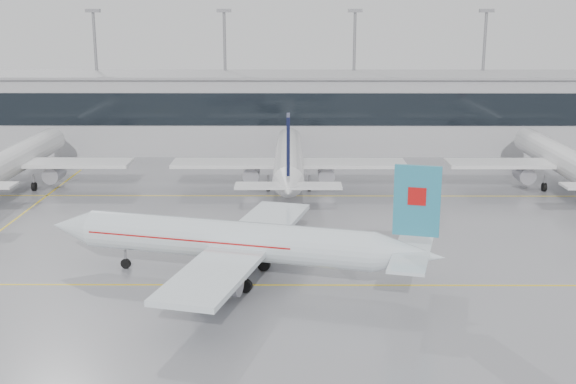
{
  "coord_description": "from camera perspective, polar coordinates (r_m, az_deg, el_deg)",
  "views": [
    {
      "loc": [
        0.32,
        -56.4,
        22.13
      ],
      "look_at": [
        0.0,
        12.0,
        5.0
      ],
      "focal_mm": 45.0,
      "sensor_mm": 36.0,
      "label": 1
    }
  ],
  "objects": [
    {
      "name": "ground",
      "position": [
        60.59,
        -0.05,
        -7.36
      ],
      "size": [
        320.0,
        320.0,
        0.0
      ],
      "primitive_type": "plane",
      "color": "gray",
      "rests_on": "ground"
    },
    {
      "name": "taxi_line_main",
      "position": [
        60.59,
        -0.05,
        -7.36
      ],
      "size": [
        120.0,
        0.25,
        0.01
      ],
      "primitive_type": "cube",
      "color": "yellow",
      "rests_on": "ground"
    },
    {
      "name": "taxi_line_north",
      "position": [
        89.19,
        0.05,
        -0.3
      ],
      "size": [
        120.0,
        0.25,
        0.01
      ],
      "primitive_type": "cube",
      "color": "yellow",
      "rests_on": "ground"
    },
    {
      "name": "terminal",
      "position": [
        119.5,
        0.11,
        6.3
      ],
      "size": [
        180.0,
        15.0,
        12.0
      ],
      "primitive_type": "cube",
      "color": "#A0A1A4",
      "rests_on": "ground"
    },
    {
      "name": "terminal_glass",
      "position": [
        111.82,
        0.1,
        6.54
      ],
      "size": [
        180.0,
        0.2,
        5.0
      ],
      "primitive_type": "cube",
      "color": "black",
      "rests_on": "ground"
    },
    {
      "name": "terminal_roof",
      "position": [
        118.82,
        0.11,
        9.27
      ],
      "size": [
        182.0,
        16.0,
        0.4
      ],
      "primitive_type": "cube",
      "color": "gray",
      "rests_on": "ground"
    },
    {
      "name": "light_masts",
      "position": [
        124.71,
        0.12,
        10.02
      ],
      "size": [
        156.4,
        1.0,
        22.6
      ],
      "color": "gray",
      "rests_on": "ground"
    },
    {
      "name": "air_canada_jet",
      "position": [
        60.75,
        -3.73,
        -3.95
      ],
      "size": [
        34.34,
        27.51,
        10.72
      ],
      "rotation": [
        0.0,
        0.0,
        2.88
      ],
      "color": "silver",
      "rests_on": "ground"
    },
    {
      "name": "parked_jet_b",
      "position": [
        98.51,
        -20.77,
        2.36
      ],
      "size": [
        29.64,
        36.96,
        11.72
      ],
      "rotation": [
        0.0,
        0.0,
        1.57
      ],
      "color": "silver",
      "rests_on": "ground"
    },
    {
      "name": "parked_jet_c",
      "position": [
        91.96,
        0.06,
        2.51
      ],
      "size": [
        29.64,
        36.96,
        11.72
      ],
      "rotation": [
        0.0,
        0.0,
        1.57
      ],
      "color": "silver",
      "rests_on": "ground"
    },
    {
      "name": "parked_jet_d",
      "position": [
        98.28,
        20.94,
        2.32
      ],
      "size": [
        29.64,
        36.96,
        11.72
      ],
      "rotation": [
        0.0,
        0.0,
        1.57
      ],
      "color": "silver",
      "rests_on": "ground"
    }
  ]
}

